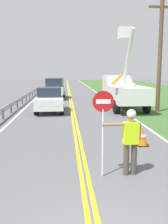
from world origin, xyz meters
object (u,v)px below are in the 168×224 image
object	(u,v)px
oncoming_suv_second	(55,88)
oncoming_sedan_nearest	(50,100)
stop_sign_paddle	(103,114)
traffic_cone_lead	(143,137)
traffic_cone_mid	(129,124)
utility_bucket_truck	(123,89)
flagger_worker	(130,138)
utility_pole_near	(160,54)

from	to	relation	value
oncoming_suv_second	oncoming_sedan_nearest	bearing A→B (deg)	-90.22
stop_sign_paddle	traffic_cone_lead	bearing A→B (deg)	54.58
oncoming_sedan_nearest	traffic_cone_lead	bearing A→B (deg)	-64.76
stop_sign_paddle	oncoming_sedan_nearest	distance (m)	11.52
oncoming_sedan_nearest	traffic_cone_mid	xyz separation A→B (m)	(4.10, -6.23, -0.50)
utility_bucket_truck	traffic_cone_lead	size ratio (longest dim) A/B	9.77
flagger_worker	traffic_cone_mid	bearing A→B (deg)	76.00
oncoming_sedan_nearest	traffic_cone_mid	bearing A→B (deg)	-56.66
utility_pole_near	stop_sign_paddle	bearing A→B (deg)	-116.75
oncoming_suv_second	utility_pole_near	xyz separation A→B (m)	(7.56, -9.04, 2.94)
traffic_cone_mid	utility_bucket_truck	bearing A→B (deg)	79.68
oncoming_suv_second	utility_pole_near	world-z (taller)	utility_pole_near
utility_bucket_truck	traffic_cone_mid	size ratio (longest dim) A/B	9.77
oncoming_sedan_nearest	utility_bucket_truck	bearing A→B (deg)	14.26
stop_sign_paddle	oncoming_sedan_nearest	bearing A→B (deg)	100.46
stop_sign_paddle	utility_pole_near	distance (m)	12.44
stop_sign_paddle	utility_pole_near	bearing A→B (deg)	63.25
traffic_cone_lead	stop_sign_paddle	bearing A→B (deg)	-125.42
oncoming_suv_second	utility_pole_near	size ratio (longest dim) A/B	0.61
oncoming_sedan_nearest	traffic_cone_lead	size ratio (longest dim) A/B	5.93
stop_sign_paddle	oncoming_suv_second	distance (m)	20.07
oncoming_sedan_nearest	oncoming_suv_second	xyz separation A→B (m)	(0.03, 8.66, 0.23)
stop_sign_paddle	flagger_worker	bearing A→B (deg)	5.60
flagger_worker	utility_bucket_truck	size ratio (longest dim) A/B	0.27
flagger_worker	oncoming_sedan_nearest	size ratio (longest dim) A/B	0.44
stop_sign_paddle	utility_bucket_truck	bearing A→B (deg)	75.01
oncoming_suv_second	utility_pole_near	distance (m)	12.14
flagger_worker	stop_sign_paddle	xyz separation A→B (m)	(-0.77, -0.08, 0.66)
oncoming_sedan_nearest	oncoming_suv_second	size ratio (longest dim) A/B	0.89
stop_sign_paddle	utility_bucket_truck	distance (m)	13.14
traffic_cone_mid	oncoming_suv_second	bearing A→B (deg)	105.26
oncoming_sedan_nearest	traffic_cone_mid	size ratio (longest dim) A/B	5.93
oncoming_suv_second	traffic_cone_lead	distance (m)	17.69
stop_sign_paddle	traffic_cone_lead	size ratio (longest dim) A/B	3.33
oncoming_suv_second	stop_sign_paddle	bearing A→B (deg)	-84.13
flagger_worker	utility_bucket_truck	xyz separation A→B (m)	(2.63, 12.62, 0.39)
utility_pole_near	traffic_cone_lead	xyz separation A→B (m)	(-3.55, -8.18, -3.67)
flagger_worker	oncoming_sedan_nearest	world-z (taller)	flagger_worker
flagger_worker	traffic_cone_mid	world-z (taller)	flagger_worker
flagger_worker	traffic_cone_mid	size ratio (longest dim) A/B	2.61
flagger_worker	traffic_cone_mid	xyz separation A→B (m)	(1.25, 5.00, -0.71)
utility_pole_near	flagger_worker	bearing A→B (deg)	-113.60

